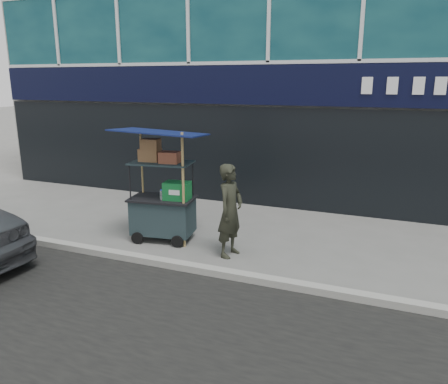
% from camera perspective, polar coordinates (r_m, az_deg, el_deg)
% --- Properties ---
extents(ground, '(80.00, 80.00, 0.00)m').
position_cam_1_polar(ground, '(7.39, -3.57, -9.66)').
color(ground, '#60605C').
rests_on(ground, ground).
extents(curb, '(80.00, 0.18, 0.12)m').
position_cam_1_polar(curb, '(7.20, -4.27, -9.82)').
color(curb, gray).
rests_on(curb, ground).
extents(vendor_cart, '(1.76, 1.36, 2.18)m').
position_cam_1_polar(vendor_cart, '(8.40, -7.93, -1.26)').
color(vendor_cart, '#19262A').
rests_on(vendor_cart, ground).
extents(vendor_man, '(0.49, 0.66, 1.64)m').
position_cam_1_polar(vendor_man, '(7.55, 0.82, -2.46)').
color(vendor_man, black).
rests_on(vendor_man, ground).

